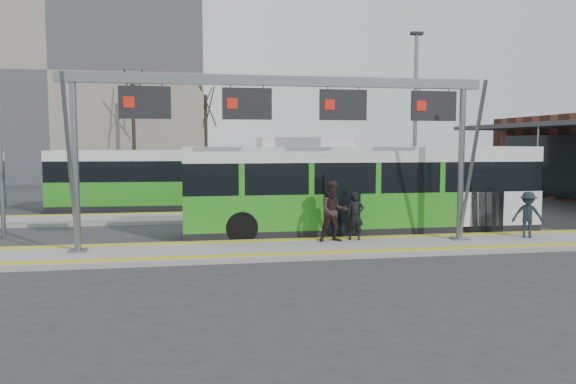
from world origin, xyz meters
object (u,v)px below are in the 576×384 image
Objects in this scene: gantry at (285,111)px; passenger_b at (334,211)px; passenger_a at (355,216)px; hero_bus at (360,190)px; passenger_c at (528,215)px.

gantry reaches higher than passenger_b.
gantry is 8.24× the size of passenger_a.
passenger_b reaches higher than passenger_a.
hero_bus reaches higher than passenger_a.
gantry is 1.02× the size of hero_bus.
passenger_b reaches higher than passenger_c.
passenger_a is at bearing -110.86° from hero_bus.
passenger_b is (-1.56, -2.22, -0.48)m from hero_bus.
gantry is 4.94m from hero_bus.
passenger_a is at bearing -159.31° from passenger_c.
hero_bus is 6.54× the size of passenger_b.
hero_bus is (3.21, 2.61, -2.69)m from gantry.
passenger_a is 1.02× the size of passenger_c.
passenger_c is (5.05, -2.64, -0.68)m from hero_bus.
passenger_a is 5.87m from passenger_c.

